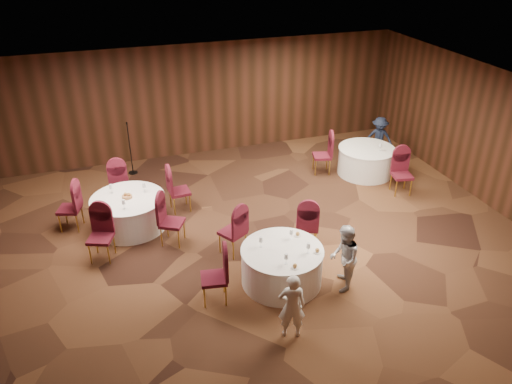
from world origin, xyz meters
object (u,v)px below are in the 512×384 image
object	(u,v)px
table_main	(282,266)
man_c	(379,138)
woman_a	(292,306)
table_right	(366,161)
table_left	(129,212)
woman_b	(344,258)
mic_stand	(131,159)

from	to	relation	value
table_main	man_c	world-z (taller)	man_c
woman_a	table_right	bearing A→B (deg)	-114.55
table_left	man_c	bearing A→B (deg)	11.56
table_left	man_c	size ratio (longest dim) A/B	1.30
woman_a	woman_b	distance (m)	1.61
table_main	woman_b	world-z (taller)	woman_b
table_left	man_c	world-z (taller)	man_c
table_left	woman_b	world-z (taller)	woman_b
table_right	man_c	xyz separation A→B (m)	(0.81, 0.74, 0.25)
mic_stand	table_right	bearing A→B (deg)	-18.46
woman_b	man_c	size ratio (longest dim) A/B	1.06
table_right	woman_a	size ratio (longest dim) A/B	1.22
table_left	table_right	xyz separation A→B (m)	(6.37, 0.73, 0.00)
table_main	man_c	distance (m)	6.39
mic_stand	table_left	bearing A→B (deg)	-97.10
woman_b	table_left	bearing A→B (deg)	-109.38
table_left	woman_a	world-z (taller)	woman_a
man_c	woman_a	bearing A→B (deg)	-92.59
woman_a	table_left	bearing A→B (deg)	-47.50
mic_stand	woman_b	world-z (taller)	mic_stand
table_left	woman_a	xyz separation A→B (m)	(2.18, -4.27, 0.24)
table_right	mic_stand	world-z (taller)	mic_stand
table_left	mic_stand	bearing A→B (deg)	82.90
mic_stand	woman_b	bearing A→B (deg)	-62.47
table_main	mic_stand	xyz separation A→B (m)	(-2.20, 5.65, 0.03)
table_left	table_right	bearing A→B (deg)	6.52
woman_b	man_c	bearing A→B (deg)	168.02
mic_stand	table_main	bearing A→B (deg)	-68.77
table_right	woman_b	size ratio (longest dim) A/B	1.14
table_right	woman_b	world-z (taller)	woman_b
mic_stand	woman_a	distance (m)	7.25
table_left	man_c	xyz separation A→B (m)	(7.18, 1.47, 0.25)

